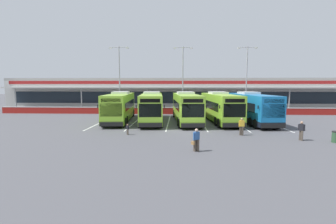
{
  "coord_description": "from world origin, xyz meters",
  "views": [
    {
      "loc": [
        -0.79,
        -24.33,
        4.61
      ],
      "look_at": [
        -2.03,
        3.0,
        1.6
      ],
      "focal_mm": 26.01,
      "sensor_mm": 36.0,
      "label": 1
    }
  ],
  "objects_px": {
    "coach_bus_centre": "(186,108)",
    "pedestrian_with_handbag": "(196,139)",
    "lamp_post_east": "(247,75)",
    "pedestrian_near_bin": "(242,126)",
    "pedestrian_in_dark_coat": "(301,130)",
    "litter_bin": "(335,137)",
    "lamp_post_centre": "(183,75)",
    "coach_bus_right_centre": "(220,108)",
    "coach_bus_leftmost": "(120,107)",
    "coach_bus_left_centre": "(152,108)",
    "lamp_post_west": "(119,75)",
    "pedestrian_child": "(128,129)",
    "coach_bus_rightmost": "(251,108)"
  },
  "relations": [
    {
      "from": "pedestrian_child",
      "to": "pedestrian_near_bin",
      "type": "distance_m",
      "value": 10.6
    },
    {
      "from": "coach_bus_left_centre",
      "to": "lamp_post_east",
      "type": "xyz_separation_m",
      "value": [
        14.75,
        10.98,
        4.5
      ]
    },
    {
      "from": "coach_bus_centre",
      "to": "pedestrian_near_bin",
      "type": "height_order",
      "value": "coach_bus_centre"
    },
    {
      "from": "coach_bus_right_centre",
      "to": "lamp_post_centre",
      "type": "relative_size",
      "value": 1.12
    },
    {
      "from": "coach_bus_leftmost",
      "to": "lamp_post_east",
      "type": "height_order",
      "value": "lamp_post_east"
    },
    {
      "from": "coach_bus_left_centre",
      "to": "coach_bus_centre",
      "type": "distance_m",
      "value": 4.38
    },
    {
      "from": "coach_bus_centre",
      "to": "coach_bus_rightmost",
      "type": "xyz_separation_m",
      "value": [
        8.07,
        0.03,
        0.0
      ]
    },
    {
      "from": "coach_bus_centre",
      "to": "coach_bus_right_centre",
      "type": "relative_size",
      "value": 1.0
    },
    {
      "from": "coach_bus_centre",
      "to": "pedestrian_with_handbag",
      "type": "distance_m",
      "value": 13.97
    },
    {
      "from": "pedestrian_with_handbag",
      "to": "lamp_post_centre",
      "type": "distance_m",
      "value": 25.17
    },
    {
      "from": "pedestrian_in_dark_coat",
      "to": "lamp_post_east",
      "type": "relative_size",
      "value": 0.15
    },
    {
      "from": "coach_bus_centre",
      "to": "litter_bin",
      "type": "height_order",
      "value": "coach_bus_centre"
    },
    {
      "from": "coach_bus_left_centre",
      "to": "lamp_post_west",
      "type": "relative_size",
      "value": 1.12
    },
    {
      "from": "pedestrian_near_bin",
      "to": "coach_bus_left_centre",
      "type": "bearing_deg",
      "value": 138.55
    },
    {
      "from": "coach_bus_left_centre",
      "to": "coach_bus_centre",
      "type": "xyz_separation_m",
      "value": [
        4.38,
        0.02,
        0.0
      ]
    },
    {
      "from": "coach_bus_rightmost",
      "to": "coach_bus_leftmost",
      "type": "bearing_deg",
      "value": 178.98
    },
    {
      "from": "coach_bus_left_centre",
      "to": "pedestrian_near_bin",
      "type": "distance_m",
      "value": 12.39
    },
    {
      "from": "coach_bus_right_centre",
      "to": "pedestrian_near_bin",
      "type": "xyz_separation_m",
      "value": [
        0.63,
        -8.51,
        -0.91
      ]
    },
    {
      "from": "coach_bus_rightmost",
      "to": "lamp_post_west",
      "type": "height_order",
      "value": "lamp_post_west"
    },
    {
      "from": "coach_bus_leftmost",
      "to": "coach_bus_left_centre",
      "type": "relative_size",
      "value": 1.0
    },
    {
      "from": "pedestrian_near_bin",
      "to": "litter_bin",
      "type": "bearing_deg",
      "value": -20.4
    },
    {
      "from": "coach_bus_right_centre",
      "to": "coach_bus_rightmost",
      "type": "height_order",
      "value": "same"
    },
    {
      "from": "pedestrian_near_bin",
      "to": "lamp_post_centre",
      "type": "relative_size",
      "value": 0.15
    },
    {
      "from": "pedestrian_in_dark_coat",
      "to": "litter_bin",
      "type": "distance_m",
      "value": 2.51
    },
    {
      "from": "lamp_post_west",
      "to": "lamp_post_centre",
      "type": "height_order",
      "value": "same"
    },
    {
      "from": "coach_bus_right_centre",
      "to": "pedestrian_child",
      "type": "bearing_deg",
      "value": -138.79
    },
    {
      "from": "coach_bus_right_centre",
      "to": "litter_bin",
      "type": "distance_m",
      "value": 13.42
    },
    {
      "from": "pedestrian_with_handbag",
      "to": "coach_bus_leftmost",
      "type": "bearing_deg",
      "value": 121.76
    },
    {
      "from": "coach_bus_leftmost",
      "to": "lamp_post_east",
      "type": "relative_size",
      "value": 1.12
    },
    {
      "from": "coach_bus_right_centre",
      "to": "lamp_post_centre",
      "type": "height_order",
      "value": "lamp_post_centre"
    },
    {
      "from": "coach_bus_centre",
      "to": "pedestrian_near_bin",
      "type": "relative_size",
      "value": 7.61
    },
    {
      "from": "coach_bus_rightmost",
      "to": "pedestrian_in_dark_coat",
      "type": "distance_m",
      "value": 10.25
    },
    {
      "from": "lamp_post_east",
      "to": "litter_bin",
      "type": "distance_m",
      "value": 22.52
    },
    {
      "from": "coach_bus_leftmost",
      "to": "pedestrian_near_bin",
      "type": "distance_m",
      "value": 15.92
    },
    {
      "from": "coach_bus_left_centre",
      "to": "lamp_post_centre",
      "type": "height_order",
      "value": "lamp_post_centre"
    },
    {
      "from": "coach_bus_left_centre",
      "to": "coach_bus_right_centre",
      "type": "relative_size",
      "value": 1.0
    },
    {
      "from": "lamp_post_east",
      "to": "pedestrian_near_bin",
      "type": "bearing_deg",
      "value": -105.98
    },
    {
      "from": "pedestrian_with_handbag",
      "to": "lamp_post_centre",
      "type": "bearing_deg",
      "value": 91.4
    },
    {
      "from": "coach_bus_centre",
      "to": "coach_bus_left_centre",
      "type": "bearing_deg",
      "value": -179.79
    },
    {
      "from": "coach_bus_right_centre",
      "to": "pedestrian_near_bin",
      "type": "distance_m",
      "value": 8.58
    },
    {
      "from": "coach_bus_centre",
      "to": "lamp_post_west",
      "type": "bearing_deg",
      "value": 137.62
    },
    {
      "from": "coach_bus_right_centre",
      "to": "pedestrian_in_dark_coat",
      "type": "xyz_separation_m",
      "value": [
        5.1,
        -10.41,
        -0.91
      ]
    },
    {
      "from": "pedestrian_near_bin",
      "to": "lamp_post_west",
      "type": "distance_m",
      "value": 24.61
    },
    {
      "from": "coach_bus_centre",
      "to": "pedestrian_near_bin",
      "type": "xyz_separation_m",
      "value": [
        4.88,
        -8.2,
        -0.91
      ]
    },
    {
      "from": "lamp_post_west",
      "to": "lamp_post_east",
      "type": "xyz_separation_m",
      "value": [
        21.24,
        1.04,
        0.0
      ]
    },
    {
      "from": "coach_bus_leftmost",
      "to": "pedestrian_with_handbag",
      "type": "relative_size",
      "value": 7.61
    },
    {
      "from": "coach_bus_centre",
      "to": "lamp_post_centre",
      "type": "bearing_deg",
      "value": 91.63
    },
    {
      "from": "coach_bus_leftmost",
      "to": "coach_bus_right_centre",
      "type": "bearing_deg",
      "value": -0.09
    },
    {
      "from": "lamp_post_east",
      "to": "coach_bus_leftmost",
      "type": "bearing_deg",
      "value": -150.64
    },
    {
      "from": "pedestrian_in_dark_coat",
      "to": "lamp_post_centre",
      "type": "distance_m",
      "value": 23.5
    }
  ]
}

